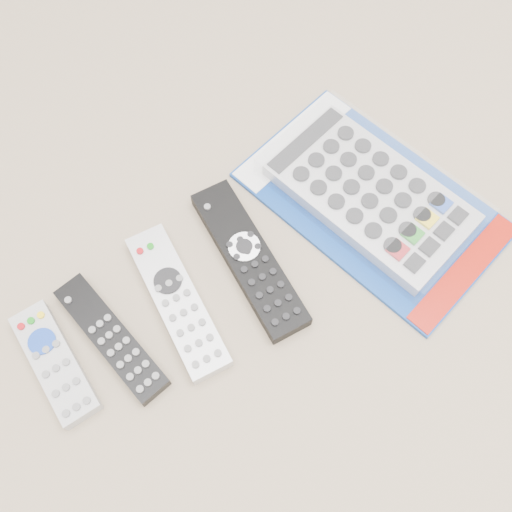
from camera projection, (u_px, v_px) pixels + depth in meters
remote_small_grey at (55, 363)px, 0.68m from camera, size 0.06×0.16×0.02m
remote_slim_black at (112, 338)px, 0.69m from camera, size 0.05×0.19×0.02m
remote_silver_dvd at (178, 301)px, 0.71m from camera, size 0.09×0.21×0.02m
remote_large_black at (249, 259)px, 0.74m from camera, size 0.09×0.24×0.03m
jumbo_remote_packaged at (371, 193)px, 0.77m from camera, size 0.25×0.37×0.05m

